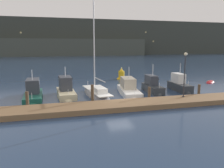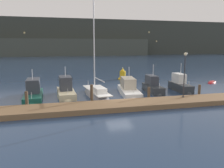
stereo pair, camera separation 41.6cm
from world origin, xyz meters
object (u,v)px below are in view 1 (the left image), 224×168
Objects in this scene: motorboat_berth_6 at (179,88)px; motorboat_berth_2 at (66,93)px; motorboat_berth_5 at (152,89)px; dock_lamppost at (185,68)px; rowboat_adrift at (210,82)px; sailboat_berth_3 at (97,95)px; channel_buoy at (121,75)px; motorboat_berth_4 at (129,91)px; motorboat_berth_1 at (33,95)px.

motorboat_berth_2 is at bearing 178.83° from motorboat_berth_6.
dock_lamppost is at bearing -78.01° from motorboat_berth_5.
motorboat_berth_5 is at bearing -1.18° from motorboat_berth_2.
motorboat_berth_5 is 1.73× the size of rowboat_adrift.
dock_lamppost reaches higher than motorboat_berth_2.
sailboat_berth_3 is 12.79m from channel_buoy.
dock_lamppost is (4.12, -4.61, 3.07)m from motorboat_berth_4.
motorboat_berth_1 reaches higher than channel_buoy.
dock_lamppost is at bearing -28.38° from sailboat_berth_3.
motorboat_berth_6 is (6.65, 0.23, 0.08)m from motorboat_berth_4.
motorboat_berth_1 is at bearing -171.16° from rowboat_adrift.
motorboat_berth_6 reaches higher than motorboat_berth_2.
sailboat_berth_3 is 9.58m from dock_lamppost.
sailboat_berth_3 is 6.92m from motorboat_berth_5.
motorboat_berth_1 is 1.39× the size of dock_lamppost.
motorboat_berth_2 is 1.24× the size of dock_lamppost.
motorboat_berth_5 is (10.11, -0.21, -0.05)m from motorboat_berth_2.
dock_lamppost is at bearing -24.67° from motorboat_berth_2.
sailboat_berth_3 reaches higher than rowboat_adrift.
motorboat_berth_5 is 3.58m from motorboat_berth_6.
motorboat_berth_4 is at bearing -174.37° from motorboat_berth_5.
motorboat_berth_4 is 1.43× the size of motorboat_berth_6.
dock_lamppost is (14.51, -5.04, 2.99)m from motorboat_berth_1.
channel_buoy is (-0.64, 10.52, 0.40)m from motorboat_berth_5.
rowboat_adrift is (21.40, 3.76, -0.37)m from motorboat_berth_2.
motorboat_berth_5 reaches higher than rowboat_adrift.
motorboat_berth_2 reaches higher than rowboat_adrift.
sailboat_berth_3 is (6.58, -0.75, -0.24)m from motorboat_berth_1.
motorboat_berth_6 is (13.69, -0.28, -0.03)m from motorboat_berth_2.
motorboat_berth_1 is 10.40m from motorboat_berth_4.
channel_buoy is (6.25, 11.15, 0.62)m from sailboat_berth_3.
sailboat_berth_3 is at bearing -175.09° from motorboat_berth_4.
sailboat_berth_3 is 4.12× the size of rowboat_adrift.
motorboat_berth_4 is 3.46× the size of channel_buoy.
motorboat_berth_4 is 6.90m from dock_lamppost.
motorboat_berth_2 is 2.00× the size of rowboat_adrift.
channel_buoy is 13.63m from rowboat_adrift.
motorboat_berth_2 is at bearing 155.33° from dock_lamppost.
motorboat_berth_5 reaches higher than motorboat_berth_4.
channel_buoy is at bearing 151.23° from rowboat_adrift.
rowboat_adrift is at bearing -28.77° from channel_buoy.
motorboat_berth_4 is at bearing -163.44° from rowboat_adrift.
motorboat_berth_6 is 8.71m from rowboat_adrift.
motorboat_berth_4 is at bearing -178.00° from motorboat_berth_6.
motorboat_berth_1 is 16.52m from channel_buoy.
motorboat_berth_2 is 10.11m from motorboat_berth_5.
motorboat_berth_1 is 6.63m from sailboat_berth_3.
rowboat_adrift is (10.25, 8.88, -3.34)m from dock_lamppost.
motorboat_berth_2 is at bearing -170.04° from rowboat_adrift.
motorboat_berth_4 is at bearing -102.69° from channel_buoy.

